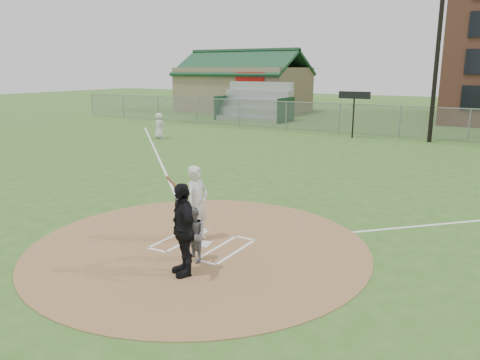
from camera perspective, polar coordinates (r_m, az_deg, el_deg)
The scene contains 14 objects.
ground at distance 11.81m, azimuth -5.01°, elevation -8.10°, with size 140.00×140.00×0.00m, color #366322.
dirt_circle at distance 11.81m, azimuth -5.01°, elevation -8.06°, with size 8.40×8.40×0.02m, color #9C744A.
home_plate at distance 11.90m, azimuth -4.59°, elevation -7.75°, with size 0.40×0.40×0.03m, color silver.
foul_line_third at distance 24.03m, azimuth -9.98°, elevation 2.89°, with size 0.10×24.00×0.01m, color white.
catcher at distance 10.70m, azimuth -5.70°, elevation -6.66°, with size 0.62×0.48×1.28m, color slate.
umpire at distance 9.98m, azimuth -6.98°, elevation -5.98°, with size 1.18×0.49×2.01m, color black.
ondeck_player at distance 30.07m, azimuth -9.82°, elevation 6.54°, with size 0.79×0.51×1.61m, color silver.
batters_boxes at distance 11.91m, azimuth -4.59°, elevation -7.77°, with size 2.08×1.88×0.01m.
batter_at_plate at distance 11.89m, azimuth -5.26°, elevation -2.86°, with size 0.73×1.06×1.95m.
outfield_fence at distance 31.72m, azimuth 18.92°, elevation 6.75°, with size 56.08×0.08×2.03m.
bleachers at distance 40.21m, azimuth 1.72°, elevation 9.55°, with size 6.08×3.20×3.20m.
clubhouse at distance 48.54m, azimuth 0.44°, elevation 11.17°, with size 12.20×8.71×6.23m.
light_pole at distance 30.30m, azimuth 23.19°, elevation 16.74°, with size 1.20×0.30×12.22m.
scoreboard_sign at distance 30.49m, azimuth 13.75°, elevation 9.43°, with size 2.00×0.10×2.93m.
Camera 1 is at (6.47, -8.88, 4.33)m, focal length 35.00 mm.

